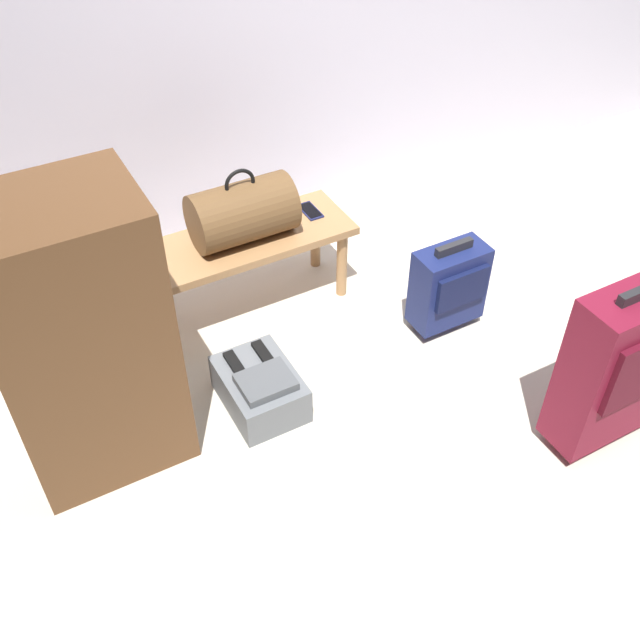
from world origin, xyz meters
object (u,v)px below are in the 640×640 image
(bench, at_px, (242,249))
(suitcase_small_navy, at_px, (449,285))
(backpack_grey, at_px, (260,388))
(side_cabinet, at_px, (82,341))
(suitcase_upright_burgundy, at_px, (619,365))
(duffel_bag_brown, at_px, (242,212))
(cell_phone, at_px, (310,211))

(bench, distance_m, suitcase_small_navy, 0.93)
(backpack_grey, bearing_deg, side_cabinet, 170.95)
(suitcase_upright_burgundy, distance_m, backpack_grey, 1.36)
(duffel_bag_brown, bearing_deg, cell_phone, 6.31)
(duffel_bag_brown, xyz_separation_m, backpack_grey, (-0.22, -0.59, -0.43))
(duffel_bag_brown, height_order, cell_phone, duffel_bag_brown)
(bench, relative_size, backpack_grey, 2.63)
(cell_phone, distance_m, side_cabinet, 1.29)
(duffel_bag_brown, relative_size, suitcase_upright_burgundy, 0.59)
(suitcase_small_navy, xyz_separation_m, backpack_grey, (-0.94, -0.03, -0.15))
(suitcase_upright_burgundy, bearing_deg, duffel_bag_brown, 122.38)
(bench, height_order, backpack_grey, bench)
(side_cabinet, bearing_deg, suitcase_upright_burgundy, -27.33)
(suitcase_upright_burgundy, height_order, backpack_grey, suitcase_upright_burgundy)
(suitcase_upright_burgundy, height_order, side_cabinet, side_cabinet)
(suitcase_upright_burgundy, distance_m, side_cabinet, 1.90)
(bench, xyz_separation_m, cell_phone, (0.36, 0.04, 0.06))
(bench, bearing_deg, duffel_bag_brown, 0.00)
(duffel_bag_brown, distance_m, backpack_grey, 0.76)
(duffel_bag_brown, bearing_deg, side_cabinet, -148.89)
(backpack_grey, xyz_separation_m, side_cabinet, (-0.60, 0.09, 0.46))
(suitcase_small_navy, bearing_deg, side_cabinet, 177.48)
(cell_phone, distance_m, suitcase_small_navy, 0.72)
(suitcase_upright_burgundy, bearing_deg, suitcase_small_navy, 100.38)
(bench, distance_m, side_cabinet, 0.96)
(suitcase_small_navy, bearing_deg, suitcase_upright_burgundy, -79.62)
(backpack_grey, bearing_deg, suitcase_upright_burgundy, -35.52)
(cell_phone, bearing_deg, side_cabinet, -155.48)
(bench, distance_m, duffel_bag_brown, 0.19)
(backpack_grey, bearing_deg, cell_phone, 47.79)
(bench, bearing_deg, suitcase_small_navy, -37.40)
(bench, xyz_separation_m, suitcase_upright_burgundy, (0.88, -1.36, 0.05))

